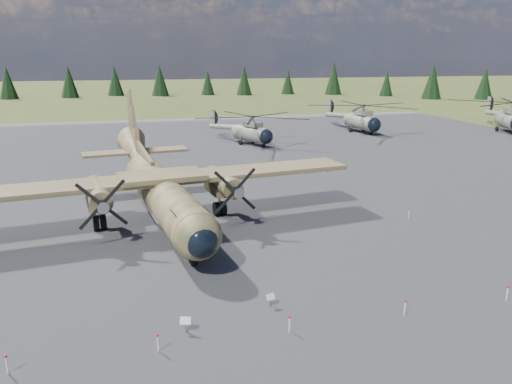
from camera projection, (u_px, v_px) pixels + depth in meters
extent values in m
plane|color=#4C5124|center=(201.00, 238.00, 35.24)|extent=(500.00, 500.00, 0.00)
cube|color=slate|center=(184.00, 200.00, 44.56)|extent=(120.00, 120.00, 0.04)
cylinder|color=#3F4123|center=(164.00, 196.00, 37.00)|extent=(5.15, 18.79, 2.89)
sphere|color=#3F4123|center=(198.00, 236.00, 28.70)|extent=(3.16, 3.16, 2.83)
sphere|color=black|center=(201.00, 240.00, 28.21)|extent=(2.32, 2.32, 2.08)
cube|color=black|center=(190.00, 215.00, 29.97)|extent=(2.25, 1.89, 0.57)
cone|color=#3F4123|center=(137.00, 153.00, 47.60)|extent=(3.68, 7.39, 4.34)
cube|color=#A5A7AA|center=(162.00, 207.00, 38.24)|extent=(2.71, 6.39, 0.52)
cube|color=#33371C|center=(162.00, 179.00, 37.15)|extent=(30.13, 7.16, 0.36)
cube|color=#3F4123|center=(162.00, 176.00, 37.09)|extent=(6.60, 4.45, 0.36)
cylinder|color=#3F4123|center=(98.00, 193.00, 35.34)|extent=(2.20, 5.52, 1.55)
cube|color=#3F4123|center=(98.00, 200.00, 36.26)|extent=(1.97, 3.67, 0.83)
cone|color=gray|center=(103.00, 206.00, 32.34)|extent=(0.89, 1.02, 0.78)
cylinder|color=black|center=(100.00, 222.00, 36.72)|extent=(1.04, 1.24, 1.14)
cylinder|color=#3F4123|center=(222.00, 182.00, 38.71)|extent=(2.20, 5.52, 1.55)
cube|color=#3F4123|center=(219.00, 187.00, 39.62)|extent=(1.97, 3.67, 0.83)
cone|color=gray|center=(237.00, 192.00, 35.71)|extent=(0.89, 1.02, 0.78)
cylinder|color=black|center=(220.00, 208.00, 40.08)|extent=(1.04, 1.24, 1.14)
cube|color=#3F4123|center=(143.00, 154.00, 43.93)|extent=(1.24, 7.77, 1.73)
cube|color=#33371C|center=(136.00, 152.00, 48.05)|extent=(10.11, 3.47, 0.23)
cylinder|color=gray|center=(193.00, 246.00, 30.08)|extent=(0.16, 0.16, 0.93)
cylinder|color=black|center=(193.00, 258.00, 30.28)|extent=(0.48, 1.00, 0.96)
cylinder|color=gray|center=(251.00, 134.00, 71.54)|extent=(4.65, 6.69, 2.20)
sphere|color=black|center=(266.00, 137.00, 69.19)|extent=(2.69, 2.69, 2.03)
sphere|color=gray|center=(238.00, 131.00, 73.90)|extent=(2.69, 2.69, 2.03)
cube|color=gray|center=(253.00, 124.00, 70.91)|extent=(2.54, 3.19, 0.66)
cylinder|color=gray|center=(253.00, 120.00, 70.73)|extent=(0.42, 0.42, 0.88)
cylinder|color=gray|center=(225.00, 127.00, 76.28)|extent=(3.81, 7.16, 1.26)
cube|color=gray|center=(212.00, 118.00, 78.45)|extent=(0.69, 1.20, 2.12)
cylinder|color=black|center=(214.00, 118.00, 78.64)|extent=(1.00, 2.11, 2.29)
cylinder|color=black|center=(263.00, 145.00, 69.91)|extent=(0.47, 0.65, 0.60)
cylinder|color=black|center=(240.00, 143.00, 71.93)|extent=(0.53, 0.75, 0.71)
cylinder|color=gray|center=(240.00, 139.00, 71.81)|extent=(0.16, 0.16, 1.28)
cylinder|color=black|center=(253.00, 141.00, 73.40)|extent=(0.53, 0.75, 0.71)
cylinder|color=gray|center=(253.00, 138.00, 73.27)|extent=(0.16, 0.16, 1.28)
cylinder|color=gray|center=(361.00, 122.00, 82.97)|extent=(3.29, 7.31, 2.45)
sphere|color=black|center=(374.00, 125.00, 79.82)|extent=(2.51, 2.51, 2.26)
sphere|color=gray|center=(350.00, 120.00, 86.13)|extent=(2.51, 2.51, 2.26)
cube|color=gray|center=(363.00, 113.00, 82.21)|extent=(2.04, 3.32, 0.74)
cylinder|color=gray|center=(364.00, 108.00, 82.01)|extent=(0.39, 0.39, 0.98)
cylinder|color=gray|center=(339.00, 115.00, 89.34)|extent=(1.83, 8.42, 1.40)
cube|color=gray|center=(329.00, 106.00, 92.31)|extent=(0.38, 1.39, 2.36)
cylinder|color=black|center=(330.00, 106.00, 92.43)|extent=(0.37, 2.54, 2.55)
cylinder|color=black|center=(371.00, 133.00, 80.71)|extent=(0.35, 0.70, 0.67)
cylinder|color=black|center=(350.00, 130.00, 83.92)|extent=(0.39, 0.82, 0.79)
cylinder|color=gray|center=(351.00, 127.00, 83.79)|extent=(0.15, 0.15, 1.42)
cylinder|color=black|center=(364.00, 129.00, 84.88)|extent=(0.39, 0.82, 0.79)
cylinder|color=gray|center=(364.00, 126.00, 84.74)|extent=(0.15, 0.15, 1.42)
cylinder|color=gray|center=(510.00, 121.00, 82.92)|extent=(5.54, 8.24, 2.71)
sphere|color=gray|center=(502.00, 118.00, 86.65)|extent=(3.27, 3.27, 2.49)
cube|color=gray|center=(512.00, 111.00, 82.05)|extent=(3.05, 3.91, 0.81)
cylinder|color=gray|center=(495.00, 113.00, 90.43)|extent=(4.45, 8.87, 1.55)
cube|color=gray|center=(489.00, 104.00, 93.95)|extent=(0.81, 1.49, 2.60)
cylinder|color=black|center=(491.00, 104.00, 93.90)|extent=(1.16, 2.62, 2.82)
cylinder|color=black|center=(497.00, 129.00, 84.78)|extent=(0.64, 0.92, 0.87)
cylinder|color=gray|center=(497.00, 126.00, 84.63)|extent=(0.20, 0.20, 1.57)
cube|color=gray|center=(185.00, 326.00, 23.12)|extent=(0.11, 0.11, 0.63)
cube|color=silver|center=(185.00, 321.00, 22.99)|extent=(0.54, 0.34, 0.35)
cube|color=gray|center=(270.00, 301.00, 25.51)|extent=(0.10, 0.10, 0.56)
cube|color=silver|center=(270.00, 297.00, 25.39)|extent=(0.49, 0.31, 0.32)
cylinder|color=silver|center=(7.00, 365.00, 20.06)|extent=(0.07, 0.07, 0.80)
cylinder|color=red|center=(6.00, 356.00, 19.95)|extent=(0.12, 0.12, 0.10)
cylinder|color=silver|center=(158.00, 343.00, 21.55)|extent=(0.07, 0.07, 0.80)
cylinder|color=red|center=(158.00, 335.00, 21.45)|extent=(0.12, 0.12, 0.10)
cylinder|color=silver|center=(290.00, 325.00, 23.05)|extent=(0.07, 0.07, 0.80)
cylinder|color=red|center=(290.00, 317.00, 22.95)|extent=(0.12, 0.12, 0.10)
cylinder|color=silver|center=(405.00, 308.00, 24.55)|extent=(0.07, 0.07, 0.80)
cylinder|color=red|center=(406.00, 301.00, 24.44)|extent=(0.12, 0.12, 0.10)
cylinder|color=silver|center=(507.00, 294.00, 26.05)|extent=(0.07, 0.07, 0.80)
cylinder|color=red|center=(508.00, 287.00, 25.94)|extent=(0.12, 0.12, 0.10)
cylinder|color=silver|center=(2.00, 191.00, 46.05)|extent=(0.07, 0.07, 0.80)
cylinder|color=red|center=(2.00, 186.00, 45.94)|extent=(0.12, 0.12, 0.10)
cylinder|color=silver|center=(93.00, 185.00, 48.04)|extent=(0.07, 0.07, 0.80)
cylinder|color=red|center=(93.00, 181.00, 47.94)|extent=(0.12, 0.12, 0.10)
cylinder|color=silver|center=(176.00, 180.00, 50.04)|extent=(0.07, 0.07, 0.80)
cylinder|color=red|center=(176.00, 176.00, 49.94)|extent=(0.12, 0.12, 0.10)
cylinder|color=silver|center=(253.00, 175.00, 52.04)|extent=(0.07, 0.07, 0.80)
cylinder|color=red|center=(253.00, 171.00, 51.93)|extent=(0.12, 0.12, 0.10)
cylinder|color=silver|center=(325.00, 171.00, 54.03)|extent=(0.07, 0.07, 0.80)
cylinder|color=red|center=(325.00, 167.00, 53.93)|extent=(0.12, 0.12, 0.10)
cylinder|color=silver|center=(409.00, 214.00, 39.25)|extent=(0.07, 0.07, 0.80)
cylinder|color=red|center=(409.00, 209.00, 39.14)|extent=(0.12, 0.12, 0.10)
cone|color=black|center=(485.00, 83.00, 147.78)|extent=(5.13, 5.13, 9.16)
cone|color=black|center=(432.00, 81.00, 148.76)|extent=(5.86, 5.86, 10.46)
cone|color=black|center=(387.00, 83.00, 159.95)|extent=(4.40, 4.40, 7.85)
cone|color=black|center=(334.00, 78.00, 166.18)|extent=(5.93, 5.93, 10.59)
cone|color=black|center=(288.00, 82.00, 168.11)|extent=(4.59, 4.59, 8.20)
cone|color=black|center=(244.00, 80.00, 164.06)|extent=(5.23, 5.23, 9.33)
cone|color=black|center=(208.00, 83.00, 164.63)|extent=(4.43, 4.43, 7.91)
cone|color=black|center=(160.00, 80.00, 160.48)|extent=(5.55, 5.55, 9.92)
cone|color=black|center=(115.00, 81.00, 161.35)|extent=(5.23, 5.23, 9.33)
cone|color=black|center=(69.00, 82.00, 153.22)|extent=(5.38, 5.38, 9.61)
cone|color=black|center=(8.00, 83.00, 148.23)|extent=(5.33, 5.33, 9.52)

